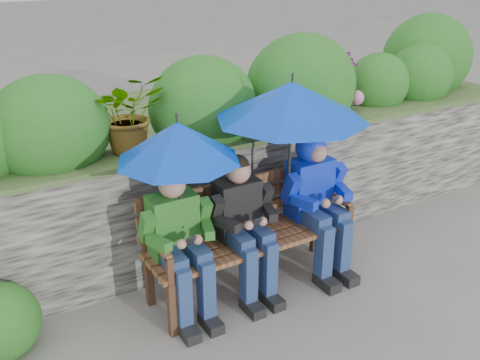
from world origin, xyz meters
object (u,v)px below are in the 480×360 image
umbrella_right (292,101)px  boy_right (316,193)px  boy_middle (244,220)px  park_bench (248,228)px  umbrella_left (178,142)px  boy_left (179,238)px

umbrella_right → boy_right: bearing=-10.5°
boy_middle → park_bench: bearing=43.2°
umbrella_left → park_bench: bearing=5.5°
boy_left → boy_right: size_ratio=0.96×
boy_middle → umbrella_right: bearing=7.0°
park_bench → boy_right: (0.60, -0.07, 0.18)m
boy_right → umbrella_left: bearing=179.4°
boy_middle → boy_right: size_ratio=0.95×
boy_left → umbrella_left: (0.03, 0.02, 0.68)m
boy_right → umbrella_left: 1.31m
boy_right → umbrella_right: bearing=169.5°
boy_left → boy_middle: size_ratio=1.01×
park_bench → umbrella_right: umbrella_right is taller
park_bench → umbrella_right: bearing=-3.4°
boy_left → umbrella_left: bearing=32.0°
umbrella_right → boy_left: bearing=-176.8°
park_bench → umbrella_left: bearing=-174.5°
park_bench → boy_middle: size_ratio=1.50×
boy_left → boy_right: boy_right is taller
umbrella_left → boy_right: bearing=-0.6°
park_bench → boy_left: bearing=-172.9°
boy_left → umbrella_left: umbrella_left is taller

